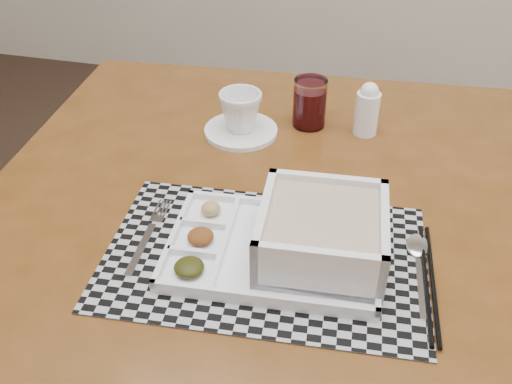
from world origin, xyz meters
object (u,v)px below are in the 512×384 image
dining_table (282,244)px  creamer_bottle (367,110)px  juice_glass (310,105)px  serving_tray (308,239)px  cup (241,111)px

dining_table → creamer_bottle: (0.11, 0.28, 0.14)m
dining_table → juice_glass: bearing=91.2°
serving_tray → creamer_bottle: bearing=82.6°
juice_glass → creamer_bottle: bearing=-2.6°
cup → juice_glass: (0.13, 0.07, -0.00)m
dining_table → serving_tray: (0.06, -0.11, 0.12)m
dining_table → cup: cup is taller
creamer_bottle → cup: bearing=-165.8°
dining_table → juice_glass: juice_glass is taller
serving_tray → cup: 0.39m
juice_glass → creamer_bottle: (0.12, -0.01, 0.01)m
dining_table → cup: (-0.13, 0.22, 0.13)m
creamer_bottle → dining_table: bearing=-111.3°
dining_table → serving_tray: 0.17m
cup → creamer_bottle: 0.25m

